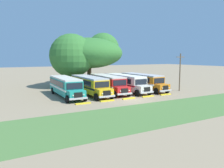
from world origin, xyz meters
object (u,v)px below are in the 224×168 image
object	(u,v)px
parked_bus_slot_0	(66,86)
parked_bus_slot_3	(125,82)
parked_bus_slot_2	(107,83)
parked_bus_slot_1	(90,85)
parked_bus_slot_4	(142,81)
utility_pole	(180,71)
broad_shade_tree	(86,53)

from	to	relation	value
parked_bus_slot_0	parked_bus_slot_3	world-z (taller)	same
parked_bus_slot_0	parked_bus_slot_2	world-z (taller)	same
parked_bus_slot_1	parked_bus_slot_3	bearing A→B (deg)	90.73
parked_bus_slot_1	parked_bus_slot_2	world-z (taller)	same
parked_bus_slot_2	parked_bus_slot_1	bearing A→B (deg)	-77.23
parked_bus_slot_4	utility_pole	xyz separation A→B (m)	(4.87, -4.13, 1.87)
parked_bus_slot_0	parked_bus_slot_2	size ratio (longest dim) A/B	1.00
parked_bus_slot_1	parked_bus_slot_3	distance (m)	6.61
parked_bus_slot_2	parked_bus_slot_3	distance (m)	3.18
parked_bus_slot_4	broad_shade_tree	size ratio (longest dim) A/B	0.69
parked_bus_slot_0	parked_bus_slot_2	bearing A→B (deg)	93.19
parked_bus_slot_1	parked_bus_slot_3	world-z (taller)	same
parked_bus_slot_0	parked_bus_slot_4	world-z (taller)	same
parked_bus_slot_1	parked_bus_slot_3	size ratio (longest dim) A/B	1.00
parked_bus_slot_1	parked_bus_slot_4	size ratio (longest dim) A/B	1.00
parked_bus_slot_2	parked_bus_slot_3	world-z (taller)	same
parked_bus_slot_3	parked_bus_slot_4	size ratio (longest dim) A/B	1.00
parked_bus_slot_2	parked_bus_slot_4	xyz separation A→B (m)	(6.74, -0.55, 0.00)
parked_bus_slot_4	parked_bus_slot_2	bearing A→B (deg)	-96.70
parked_bus_slot_1	parked_bus_slot_4	xyz separation A→B (m)	(10.21, 0.07, 0.00)
parked_bus_slot_0	broad_shade_tree	size ratio (longest dim) A/B	0.69
broad_shade_tree	parked_bus_slot_0	bearing A→B (deg)	-126.58
parked_bus_slot_2	utility_pole	xyz separation A→B (m)	(11.61, -4.68, 1.87)
parked_bus_slot_0	utility_pole	xyz separation A→B (m)	(18.77, -4.49, 1.87)
parked_bus_slot_0	parked_bus_slot_1	size ratio (longest dim) A/B	1.00
parked_bus_slot_4	parked_bus_slot_1	bearing A→B (deg)	-91.67
parked_bus_slot_3	utility_pole	bearing A→B (deg)	61.90
parked_bus_slot_1	parked_bus_slot_2	distance (m)	3.52
parked_bus_slot_1	utility_pole	bearing A→B (deg)	74.84
parked_bus_slot_2	broad_shade_tree	distance (m)	11.30
parked_bus_slot_0	utility_pole	bearing A→B (deg)	78.23
parked_bus_slot_0	parked_bus_slot_4	bearing A→B (deg)	90.20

